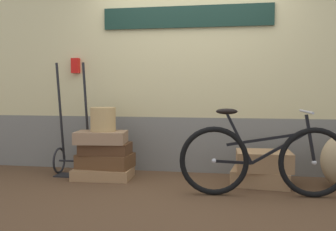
{
  "coord_description": "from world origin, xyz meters",
  "views": [
    {
      "loc": [
        0.59,
        -4.16,
        1.1
      ],
      "look_at": [
        -0.16,
        0.15,
        0.79
      ],
      "focal_mm": 40.84,
      "sensor_mm": 36.0,
      "label": 1
    }
  ],
  "objects_px": {
    "suitcase_4": "(261,177)",
    "suitcase_2": "(105,148)",
    "suitcase_0": "(103,173)",
    "suitcase_5": "(264,161)",
    "bicycle": "(263,160)",
    "luggage_trolley": "(74,151)",
    "wicker_basket": "(103,119)",
    "suitcase_3": "(101,137)",
    "suitcase_1": "(105,161)"
  },
  "relations": [
    {
      "from": "suitcase_0",
      "to": "bicycle",
      "type": "xyz_separation_m",
      "value": [
        1.86,
        -0.46,
        0.31
      ]
    },
    {
      "from": "bicycle",
      "to": "suitcase_0",
      "type": "bearing_deg",
      "value": 166.19
    },
    {
      "from": "suitcase_2",
      "to": "suitcase_5",
      "type": "height_order",
      "value": "suitcase_2"
    },
    {
      "from": "suitcase_5",
      "to": "luggage_trolley",
      "type": "relative_size",
      "value": 0.43
    },
    {
      "from": "suitcase_5",
      "to": "luggage_trolley",
      "type": "distance_m",
      "value": 2.36
    },
    {
      "from": "suitcase_3",
      "to": "suitcase_0",
      "type": "bearing_deg",
      "value": 18.3
    },
    {
      "from": "suitcase_3",
      "to": "suitcase_4",
      "type": "xyz_separation_m",
      "value": [
        1.89,
        0.02,
        -0.42
      ]
    },
    {
      "from": "suitcase_1",
      "to": "wicker_basket",
      "type": "xyz_separation_m",
      "value": [
        -0.01,
        -0.03,
        0.51
      ]
    },
    {
      "from": "suitcase_0",
      "to": "suitcase_2",
      "type": "relative_size",
      "value": 1.17
    },
    {
      "from": "wicker_basket",
      "to": "suitcase_5",
      "type": "bearing_deg",
      "value": -0.76
    },
    {
      "from": "suitcase_3",
      "to": "wicker_basket",
      "type": "relative_size",
      "value": 1.98
    },
    {
      "from": "suitcase_4",
      "to": "luggage_trolley",
      "type": "distance_m",
      "value": 2.34
    },
    {
      "from": "suitcase_5",
      "to": "wicker_basket",
      "type": "height_order",
      "value": "wicker_basket"
    },
    {
      "from": "suitcase_0",
      "to": "wicker_basket",
      "type": "xyz_separation_m",
      "value": [
        0.0,
        0.02,
        0.66
      ]
    },
    {
      "from": "suitcase_2",
      "to": "suitcase_3",
      "type": "relative_size",
      "value": 0.98
    },
    {
      "from": "wicker_basket",
      "to": "bicycle",
      "type": "relative_size",
      "value": 0.18
    },
    {
      "from": "suitcase_2",
      "to": "suitcase_5",
      "type": "xyz_separation_m",
      "value": [
        1.88,
        -0.04,
        -0.08
      ]
    },
    {
      "from": "suitcase_0",
      "to": "luggage_trolley",
      "type": "height_order",
      "value": "luggage_trolley"
    },
    {
      "from": "wicker_basket",
      "to": "luggage_trolley",
      "type": "distance_m",
      "value": 0.63
    },
    {
      "from": "suitcase_1",
      "to": "suitcase_4",
      "type": "relative_size",
      "value": 1.01
    },
    {
      "from": "suitcase_2",
      "to": "luggage_trolley",
      "type": "distance_m",
      "value": 0.49
    },
    {
      "from": "suitcase_4",
      "to": "suitcase_5",
      "type": "height_order",
      "value": "suitcase_5"
    },
    {
      "from": "suitcase_4",
      "to": "bicycle",
      "type": "xyz_separation_m",
      "value": [
        -0.01,
        -0.47,
        0.29
      ]
    },
    {
      "from": "luggage_trolley",
      "to": "wicker_basket",
      "type": "bearing_deg",
      "value": -16.27
    },
    {
      "from": "suitcase_1",
      "to": "luggage_trolley",
      "type": "height_order",
      "value": "luggage_trolley"
    },
    {
      "from": "suitcase_2",
      "to": "bicycle",
      "type": "distance_m",
      "value": 1.9
    },
    {
      "from": "suitcase_0",
      "to": "suitcase_5",
      "type": "height_order",
      "value": "suitcase_5"
    },
    {
      "from": "suitcase_3",
      "to": "bicycle",
      "type": "height_order",
      "value": "bicycle"
    },
    {
      "from": "suitcase_1",
      "to": "bicycle",
      "type": "distance_m",
      "value": 1.92
    },
    {
      "from": "suitcase_2",
      "to": "luggage_trolley",
      "type": "xyz_separation_m",
      "value": [
        -0.47,
        0.12,
        -0.06
      ]
    },
    {
      "from": "suitcase_4",
      "to": "wicker_basket",
      "type": "relative_size",
      "value": 2.11
    },
    {
      "from": "suitcase_4",
      "to": "bicycle",
      "type": "relative_size",
      "value": 0.38
    },
    {
      "from": "bicycle",
      "to": "suitcase_5",
      "type": "bearing_deg",
      "value": 84.88
    },
    {
      "from": "suitcase_5",
      "to": "luggage_trolley",
      "type": "height_order",
      "value": "luggage_trolley"
    },
    {
      "from": "suitcase_3",
      "to": "suitcase_4",
      "type": "distance_m",
      "value": 1.94
    },
    {
      "from": "suitcase_1",
      "to": "suitcase_2",
      "type": "height_order",
      "value": "suitcase_2"
    },
    {
      "from": "suitcase_0",
      "to": "suitcase_2",
      "type": "bearing_deg",
      "value": 50.71
    },
    {
      "from": "suitcase_0",
      "to": "suitcase_1",
      "type": "height_order",
      "value": "suitcase_1"
    },
    {
      "from": "suitcase_3",
      "to": "wicker_basket",
      "type": "height_order",
      "value": "wicker_basket"
    },
    {
      "from": "suitcase_1",
      "to": "suitcase_2",
      "type": "bearing_deg",
      "value": -56.56
    },
    {
      "from": "suitcase_0",
      "to": "suitcase_5",
      "type": "distance_m",
      "value": 1.92
    },
    {
      "from": "suitcase_0",
      "to": "suitcase_3",
      "type": "distance_m",
      "value": 0.44
    },
    {
      "from": "suitcase_0",
      "to": "suitcase_2",
      "type": "distance_m",
      "value": 0.3
    },
    {
      "from": "suitcase_1",
      "to": "suitcase_5",
      "type": "xyz_separation_m",
      "value": [
        1.89,
        -0.05,
        0.07
      ]
    },
    {
      "from": "luggage_trolley",
      "to": "bicycle",
      "type": "relative_size",
      "value": 0.83
    },
    {
      "from": "suitcase_4",
      "to": "suitcase_2",
      "type": "bearing_deg",
      "value": -173.59
    },
    {
      "from": "suitcase_4",
      "to": "suitcase_5",
      "type": "xyz_separation_m",
      "value": [
        0.03,
        -0.02,
        0.19
      ]
    },
    {
      "from": "suitcase_2",
      "to": "luggage_trolley",
      "type": "bearing_deg",
      "value": 165.11
    },
    {
      "from": "suitcase_0",
      "to": "bicycle",
      "type": "relative_size",
      "value": 0.41
    },
    {
      "from": "suitcase_4",
      "to": "luggage_trolley",
      "type": "height_order",
      "value": "luggage_trolley"
    }
  ]
}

